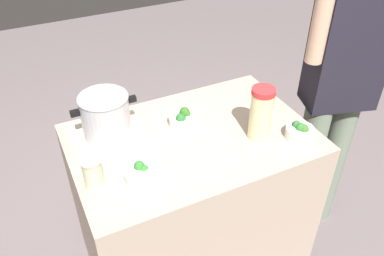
{
  "coord_description": "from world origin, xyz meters",
  "views": [
    {
      "loc": [
        -0.62,
        -1.28,
        2.02
      ],
      "look_at": [
        0.0,
        0.0,
        0.95
      ],
      "focal_mm": 37.31,
      "sensor_mm": 36.0,
      "label": 1
    }
  ],
  "objects_px": {
    "broccoli_bowl_back": "(142,175)",
    "cooking_pot": "(105,115)",
    "lemonade_pitcher": "(261,113)",
    "broccoli_bowl_front": "(183,119)",
    "mason_jar": "(93,173)",
    "person_cook": "(337,96)",
    "broccoli_bowl_center": "(300,131)"
  },
  "relations": [
    {
      "from": "cooking_pot",
      "to": "broccoli_bowl_front",
      "type": "distance_m",
      "value": 0.36
    },
    {
      "from": "mason_jar",
      "to": "person_cook",
      "type": "xyz_separation_m",
      "value": [
        1.27,
        0.06,
        -0.04
      ]
    },
    {
      "from": "person_cook",
      "to": "mason_jar",
      "type": "bearing_deg",
      "value": -177.49
    },
    {
      "from": "broccoli_bowl_center",
      "to": "person_cook",
      "type": "distance_m",
      "value": 0.39
    },
    {
      "from": "broccoli_bowl_back",
      "to": "cooking_pot",
      "type": "bearing_deg",
      "value": 96.39
    },
    {
      "from": "lemonade_pitcher",
      "to": "person_cook",
      "type": "bearing_deg",
      "value": 8.12
    },
    {
      "from": "broccoli_bowl_front",
      "to": "person_cook",
      "type": "relative_size",
      "value": 0.08
    },
    {
      "from": "broccoli_bowl_center",
      "to": "cooking_pot",
      "type": "bearing_deg",
      "value": 153.36
    },
    {
      "from": "mason_jar",
      "to": "broccoli_bowl_front",
      "type": "distance_m",
      "value": 0.53
    },
    {
      "from": "mason_jar",
      "to": "broccoli_bowl_back",
      "type": "height_order",
      "value": "mason_jar"
    },
    {
      "from": "broccoli_bowl_back",
      "to": "broccoli_bowl_center",
      "type": "bearing_deg",
      "value": -3.52
    },
    {
      "from": "lemonade_pitcher",
      "to": "broccoli_bowl_front",
      "type": "relative_size",
      "value": 1.99
    },
    {
      "from": "mason_jar",
      "to": "broccoli_bowl_center",
      "type": "height_order",
      "value": "mason_jar"
    },
    {
      "from": "broccoli_bowl_front",
      "to": "broccoli_bowl_back",
      "type": "height_order",
      "value": "same"
    },
    {
      "from": "mason_jar",
      "to": "broccoli_bowl_back",
      "type": "xyz_separation_m",
      "value": [
        0.18,
        -0.06,
        -0.03
      ]
    },
    {
      "from": "broccoli_bowl_front",
      "to": "broccoli_bowl_back",
      "type": "relative_size",
      "value": 0.92
    },
    {
      "from": "broccoli_bowl_center",
      "to": "person_cook",
      "type": "bearing_deg",
      "value": 23.94
    },
    {
      "from": "broccoli_bowl_front",
      "to": "person_cook",
      "type": "bearing_deg",
      "value": -11.29
    },
    {
      "from": "lemonade_pitcher",
      "to": "broccoli_bowl_back",
      "type": "relative_size",
      "value": 1.83
    },
    {
      "from": "person_cook",
      "to": "cooking_pot",
      "type": "bearing_deg",
      "value": 168.62
    },
    {
      "from": "cooking_pot",
      "to": "person_cook",
      "type": "bearing_deg",
      "value": -11.38
    },
    {
      "from": "broccoli_bowl_center",
      "to": "lemonade_pitcher",
      "type": "bearing_deg",
      "value": 152.42
    },
    {
      "from": "broccoli_bowl_front",
      "to": "mason_jar",
      "type": "bearing_deg",
      "value": -155.92
    },
    {
      "from": "broccoli_bowl_back",
      "to": "person_cook",
      "type": "xyz_separation_m",
      "value": [
        1.1,
        0.11,
        -0.01
      ]
    },
    {
      "from": "cooking_pot",
      "to": "broccoli_bowl_back",
      "type": "xyz_separation_m",
      "value": [
        0.04,
        -0.34,
        -0.08
      ]
    },
    {
      "from": "lemonade_pitcher",
      "to": "mason_jar",
      "type": "xyz_separation_m",
      "value": [
        -0.75,
        0.02,
        -0.06
      ]
    },
    {
      "from": "lemonade_pitcher",
      "to": "broccoli_bowl_front",
      "type": "bearing_deg",
      "value": 139.12
    },
    {
      "from": "mason_jar",
      "to": "lemonade_pitcher",
      "type": "bearing_deg",
      "value": -1.45
    },
    {
      "from": "cooking_pot",
      "to": "broccoli_bowl_center",
      "type": "xyz_separation_m",
      "value": [
        0.77,
        -0.39,
        -0.08
      ]
    },
    {
      "from": "lemonade_pitcher",
      "to": "person_cook",
      "type": "distance_m",
      "value": 0.54
    },
    {
      "from": "lemonade_pitcher",
      "to": "mason_jar",
      "type": "relative_size",
      "value": 2.01
    },
    {
      "from": "cooking_pot",
      "to": "broccoli_bowl_front",
      "type": "bearing_deg",
      "value": -11.58
    }
  ]
}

